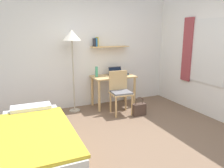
{
  "coord_description": "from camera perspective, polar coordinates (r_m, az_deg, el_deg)",
  "views": [
    {
      "loc": [
        -1.62,
        -2.88,
        1.73
      ],
      "look_at": [
        -0.11,
        0.51,
        0.85
      ],
      "focal_mm": 34.88,
      "sensor_mm": 36.0,
      "label": 1
    }
  ],
  "objects": [
    {
      "name": "standing_lamp",
      "position": [
        4.74,
        -10.47,
        11.22
      ],
      "size": [
        0.38,
        0.38,
        1.79
      ],
      "color": "#B2A893",
      "rests_on": "ground_plane"
    },
    {
      "name": "water_bottle",
      "position": [
        5.02,
        -4.07,
        3.24
      ],
      "size": [
        0.06,
        0.06,
        0.23
      ],
      "primitive_type": "cylinder",
      "color": "#42A87F",
      "rests_on": "desk"
    },
    {
      "name": "ground_plane",
      "position": [
        3.73,
        4.91,
        -14.34
      ],
      "size": [
        5.28,
        5.28,
        0.0
      ],
      "primitive_type": "plane",
      "color": "brown"
    },
    {
      "name": "wall_right",
      "position": [
        4.69,
        27.37,
        6.64
      ],
      "size": [
        0.1,
        4.4,
        2.6
      ],
      "color": "white",
      "rests_on": "ground_plane"
    },
    {
      "name": "bed",
      "position": [
        3.28,
        -19.09,
        -14.44
      ],
      "size": [
        0.93,
        2.03,
        0.54
      ],
      "color": "tan",
      "rests_on": "ground_plane"
    },
    {
      "name": "desk_chair",
      "position": [
        4.71,
        2.16,
        -1.65
      ],
      "size": [
        0.46,
        0.44,
        0.92
      ],
      "color": "tan",
      "rests_on": "ground_plane"
    },
    {
      "name": "wall_back",
      "position": [
        5.19,
        -5.69,
        8.52
      ],
      "size": [
        4.4,
        0.27,
        2.6
      ],
      "color": "white",
      "rests_on": "ground_plane"
    },
    {
      "name": "desk",
      "position": [
        5.15,
        0.34,
        0.6
      ],
      "size": [
        0.99,
        0.57,
        0.74
      ],
      "color": "tan",
      "rests_on": "ground_plane"
    },
    {
      "name": "handbag",
      "position": [
        4.71,
        7.1,
        -6.53
      ],
      "size": [
        0.29,
        0.13,
        0.41
      ],
      "color": "#4C382D",
      "rests_on": "ground_plane"
    },
    {
      "name": "laptop",
      "position": [
        5.22,
        1.0,
        2.91
      ],
      "size": [
        0.33,
        0.21,
        0.19
      ],
      "color": "#2D2D33",
      "rests_on": "desk"
    },
    {
      "name": "book_stack",
      "position": [
        5.26,
        3.25,
        2.7
      ],
      "size": [
        0.17,
        0.21,
        0.05
      ],
      "color": "#3384C6",
      "rests_on": "desk"
    }
  ]
}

